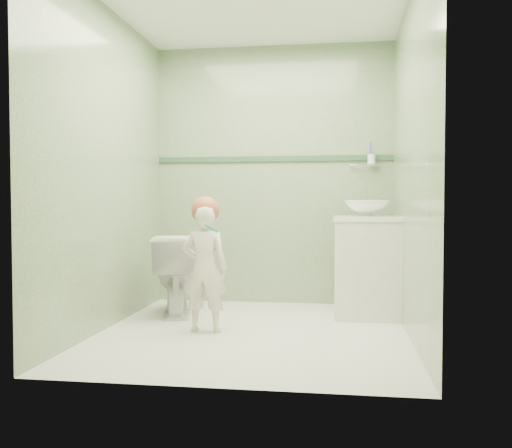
# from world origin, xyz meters

# --- Properties ---
(ground) EXTENTS (2.50, 2.50, 0.00)m
(ground) POSITION_xyz_m (0.00, 0.00, 0.00)
(ground) COLOR silver
(ground) RESTS_ON ground
(room_shell) EXTENTS (2.50, 2.54, 2.40)m
(room_shell) POSITION_xyz_m (0.00, 0.00, 1.20)
(room_shell) COLOR gray
(room_shell) RESTS_ON ground
(trim_stripe) EXTENTS (2.20, 0.02, 0.05)m
(trim_stripe) POSITION_xyz_m (0.00, 1.24, 1.35)
(trim_stripe) COLOR #305435
(trim_stripe) RESTS_ON room_shell
(vanity) EXTENTS (0.52, 0.50, 0.80)m
(vanity) POSITION_xyz_m (0.84, 0.70, 0.40)
(vanity) COLOR beige
(vanity) RESTS_ON ground
(counter) EXTENTS (0.54, 0.52, 0.04)m
(counter) POSITION_xyz_m (0.84, 0.70, 0.81)
(counter) COLOR white
(counter) RESTS_ON vanity
(basin) EXTENTS (0.37, 0.37, 0.13)m
(basin) POSITION_xyz_m (0.84, 0.70, 0.89)
(basin) COLOR white
(basin) RESTS_ON counter
(faucet) EXTENTS (0.03, 0.13, 0.18)m
(faucet) POSITION_xyz_m (0.84, 0.89, 0.97)
(faucet) COLOR silver
(faucet) RESTS_ON counter
(cup_holder) EXTENTS (0.26, 0.07, 0.21)m
(cup_holder) POSITION_xyz_m (0.89, 1.18, 1.33)
(cup_holder) COLOR silver
(cup_holder) RESTS_ON room_shell
(toilet) EXTENTS (0.54, 0.74, 0.68)m
(toilet) POSITION_xyz_m (-0.74, 0.55, 0.34)
(toilet) COLOR white
(toilet) RESTS_ON ground
(toddler) EXTENTS (0.34, 0.22, 0.92)m
(toddler) POSITION_xyz_m (-0.35, -0.03, 0.46)
(toddler) COLOR #F0E2D0
(toddler) RESTS_ON ground
(hair_cap) EXTENTS (0.20, 0.20, 0.20)m
(hair_cap) POSITION_xyz_m (-0.35, -0.00, 0.88)
(hair_cap) COLOR #AB5638
(hair_cap) RESTS_ON toddler
(teal_toothbrush) EXTENTS (0.11, 0.13, 0.08)m
(teal_toothbrush) POSITION_xyz_m (-0.28, -0.15, 0.76)
(teal_toothbrush) COLOR #17867A
(teal_toothbrush) RESTS_ON toddler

